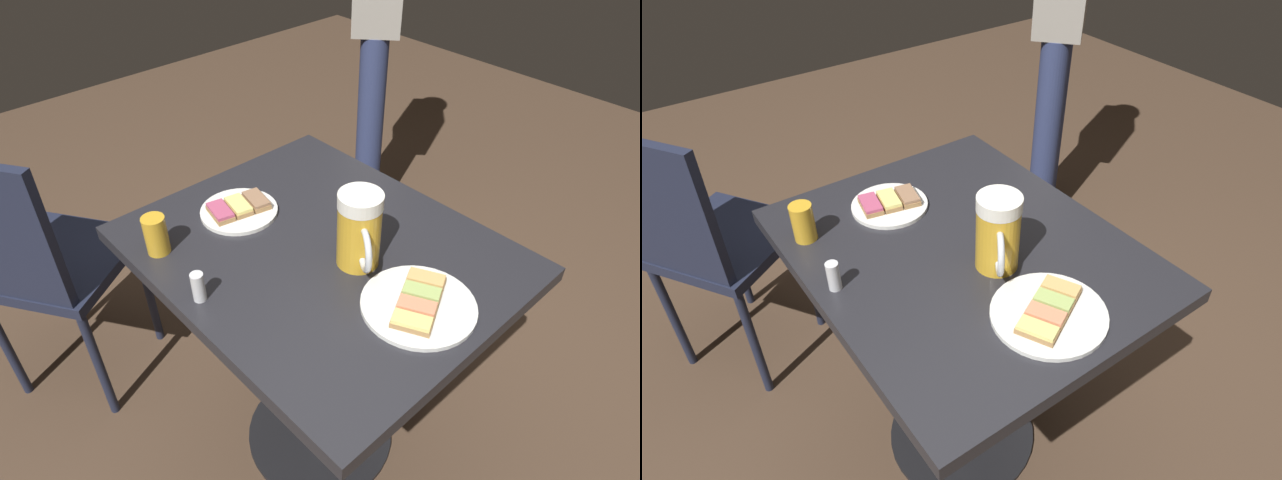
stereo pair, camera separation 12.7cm
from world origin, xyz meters
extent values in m
plane|color=#4C3828|center=(0.00, 0.00, 0.00)|extent=(6.00, 6.00, 0.00)
cylinder|color=black|center=(0.00, 0.00, 0.01)|extent=(0.44, 0.44, 0.01)
cylinder|color=black|center=(0.00, 0.00, 0.37)|extent=(0.09, 0.09, 0.71)
cube|color=#232328|center=(0.00, 0.00, 0.73)|extent=(0.69, 0.84, 0.04)
cylinder|color=white|center=(0.06, -0.23, 0.75)|extent=(0.19, 0.19, 0.01)
cube|color=#9E7547|center=(0.10, -0.24, 0.76)|extent=(0.06, 0.09, 0.01)
cube|color=#BC4C70|center=(0.10, -0.24, 0.77)|extent=(0.06, 0.09, 0.01)
cube|color=#9E7547|center=(0.06, -0.23, 0.76)|extent=(0.06, 0.09, 0.01)
cube|color=#EFE07A|center=(0.06, -0.23, 0.77)|extent=(0.06, 0.09, 0.01)
cube|color=#9E7547|center=(0.01, -0.22, 0.76)|extent=(0.06, 0.09, 0.01)
cube|color=#997051|center=(0.01, -0.22, 0.77)|extent=(0.06, 0.09, 0.01)
cylinder|color=white|center=(-0.01, 0.28, 0.75)|extent=(0.23, 0.23, 0.01)
cube|color=#9E7547|center=(-0.07, 0.25, 0.76)|extent=(0.07, 0.09, 0.01)
cube|color=#E5B266|center=(-0.07, 0.25, 0.77)|extent=(0.07, 0.08, 0.01)
cube|color=#9E7547|center=(-0.03, 0.27, 0.76)|extent=(0.07, 0.09, 0.01)
cube|color=#ADC66B|center=(-0.03, 0.27, 0.77)|extent=(0.07, 0.08, 0.01)
cube|color=#9E7547|center=(0.01, 0.29, 0.76)|extent=(0.07, 0.09, 0.01)
cube|color=#EA8E66|center=(0.01, 0.29, 0.77)|extent=(0.07, 0.08, 0.01)
cube|color=#9E7547|center=(0.04, 0.30, 0.76)|extent=(0.07, 0.09, 0.01)
cube|color=#EFE07A|center=(0.04, 0.30, 0.77)|extent=(0.07, 0.08, 0.01)
cylinder|color=gold|center=(-0.03, 0.09, 0.82)|extent=(0.09, 0.09, 0.15)
cylinder|color=white|center=(-0.03, 0.09, 0.91)|extent=(0.10, 0.10, 0.03)
torus|color=silver|center=(0.01, 0.14, 0.83)|extent=(0.07, 0.09, 0.10)
cylinder|color=gold|center=(0.28, -0.24, 0.79)|extent=(0.05, 0.05, 0.09)
cylinder|color=silver|center=(0.29, -0.04, 0.78)|extent=(0.03, 0.03, 0.07)
cylinder|color=#1E2338|center=(0.16, -0.69, 0.23)|extent=(0.03, 0.03, 0.45)
cylinder|color=#1E2338|center=(0.34, -0.96, 0.23)|extent=(0.03, 0.03, 0.45)
cylinder|color=#1E2338|center=(0.43, -0.51, 0.23)|extent=(0.03, 0.03, 0.45)
cylinder|color=#1E2338|center=(0.60, -0.78, 0.23)|extent=(0.03, 0.03, 0.45)
cube|color=#1E2338|center=(0.38, -0.73, 0.47)|extent=(0.53, 0.53, 0.04)
cylinder|color=navy|center=(-0.92, -0.69, 0.43)|extent=(0.11, 0.11, 0.85)
cylinder|color=navy|center=(-1.09, -0.83, 0.43)|extent=(0.11, 0.11, 0.85)
camera|label=1|loc=(0.68, 0.73, 1.56)|focal=31.50mm
camera|label=2|loc=(0.58, 0.81, 1.56)|focal=31.50mm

